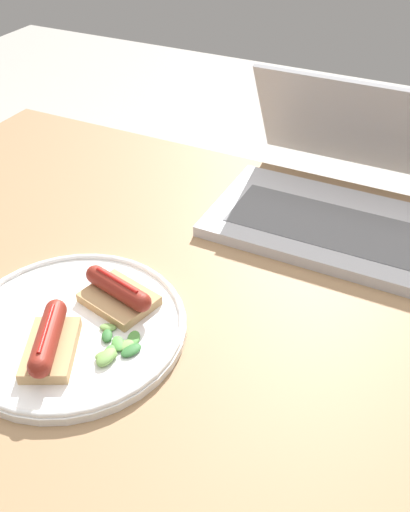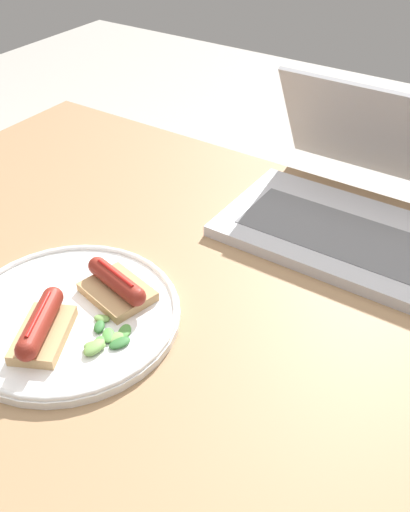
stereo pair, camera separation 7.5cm
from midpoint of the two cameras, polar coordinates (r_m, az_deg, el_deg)
The scene contains 6 objects.
desk at distance 0.83m, azimuth 3.17°, elevation -8.18°, with size 1.31×0.78×0.75m.
laptop at distance 0.93m, azimuth 17.47°, elevation 4.70°, with size 0.38×0.32×0.20m.
plate at distance 0.75m, azimuth -10.68°, elevation -5.86°, with size 0.29×0.29×0.02m.
sausage_toast_left at distance 0.71m, azimuth -13.14°, elevation -7.11°, with size 0.09×0.11×0.04m.
sausage_toast_middle at distance 0.76m, azimuth -6.02°, elevation -3.12°, with size 0.11×0.09×0.04m.
salad_pile at distance 0.71m, azimuth -7.01°, elevation -8.38°, with size 0.07×0.07×0.01m.
Camera 2 is at (0.31, -0.49, 1.27)m, focal length 40.00 mm.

